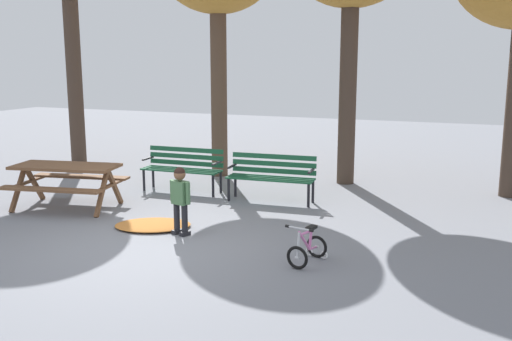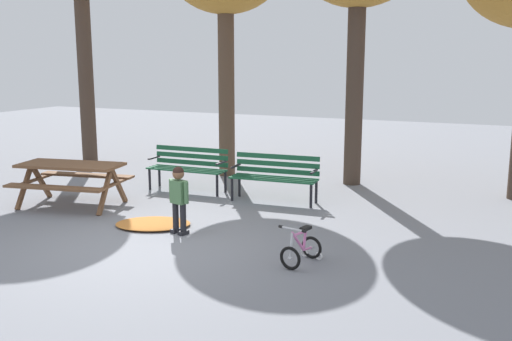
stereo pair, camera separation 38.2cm
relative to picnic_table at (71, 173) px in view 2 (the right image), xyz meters
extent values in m
plane|color=slate|center=(2.42, -1.44, -0.59)|extent=(36.00, 36.00, 0.00)
cube|color=brown|center=(0.00, 0.00, 0.15)|extent=(1.91, 1.07, 0.05)
cube|color=brown|center=(0.10, -0.54, -0.14)|extent=(1.81, 0.56, 0.04)
cube|color=brown|center=(-0.10, 0.54, -0.14)|extent=(1.81, 0.56, 0.04)
cube|color=brown|center=(-0.72, -0.39, -0.24)|extent=(0.16, 0.57, 0.76)
cube|color=brown|center=(-0.81, 0.11, -0.24)|extent=(0.16, 0.57, 0.76)
cube|color=brown|center=(-0.77, -0.14, -0.17)|extent=(0.28, 1.10, 0.04)
cube|color=brown|center=(0.81, -0.11, -0.24)|extent=(0.16, 0.57, 0.76)
cube|color=brown|center=(0.72, 0.39, -0.24)|extent=(0.16, 0.57, 0.76)
cube|color=brown|center=(0.77, 0.14, -0.17)|extent=(0.28, 1.10, 0.04)
cube|color=#195133|center=(1.26, 2.01, -0.15)|extent=(1.60, 0.11, 0.03)
cube|color=#195133|center=(1.26, 1.89, -0.15)|extent=(1.60, 0.11, 0.03)
cube|color=#195133|center=(1.26, 1.77, -0.15)|extent=(1.60, 0.11, 0.03)
cube|color=#195133|center=(1.27, 1.65, -0.15)|extent=(1.60, 0.11, 0.03)
cube|color=#195133|center=(1.26, 2.05, -0.05)|extent=(1.60, 0.08, 0.09)
cube|color=#195133|center=(1.26, 2.05, 0.08)|extent=(1.60, 0.08, 0.09)
cube|color=#195133|center=(1.26, 2.05, 0.21)|extent=(1.60, 0.08, 0.09)
cylinder|color=black|center=(2.02, 1.69, -0.37)|extent=(0.05, 0.05, 0.44)
cylinder|color=black|center=(2.01, 2.05, -0.37)|extent=(0.05, 0.05, 0.44)
cube|color=black|center=(2.01, 1.87, 0.03)|extent=(0.05, 0.40, 0.03)
cylinder|color=black|center=(0.52, 1.65, -0.37)|extent=(0.05, 0.05, 0.44)
cylinder|color=black|center=(0.51, 2.01, -0.37)|extent=(0.05, 0.05, 0.44)
cube|color=black|center=(0.51, 1.83, 0.03)|extent=(0.05, 0.40, 0.03)
cube|color=#195133|center=(3.15, 1.89, -0.15)|extent=(1.60, 0.17, 0.03)
cube|color=#195133|center=(3.16, 1.77, -0.15)|extent=(1.60, 0.17, 0.03)
cube|color=#195133|center=(3.17, 1.65, -0.15)|extent=(1.60, 0.17, 0.03)
cube|color=#195133|center=(3.17, 1.53, -0.15)|extent=(1.60, 0.17, 0.03)
cube|color=#195133|center=(3.15, 1.93, -0.05)|extent=(1.60, 0.15, 0.09)
cube|color=#195133|center=(3.15, 1.93, 0.08)|extent=(1.60, 0.15, 0.09)
cube|color=#195133|center=(3.15, 1.93, 0.21)|extent=(1.60, 0.15, 0.09)
cylinder|color=black|center=(3.92, 1.60, -0.37)|extent=(0.05, 0.05, 0.44)
cylinder|color=black|center=(3.90, 1.96, -0.37)|extent=(0.05, 0.05, 0.44)
cube|color=black|center=(3.91, 1.78, 0.03)|extent=(0.07, 0.40, 0.03)
cylinder|color=black|center=(2.43, 1.50, -0.37)|extent=(0.05, 0.05, 0.44)
cylinder|color=black|center=(2.40, 1.86, -0.37)|extent=(0.05, 0.05, 0.44)
cube|color=black|center=(2.41, 1.68, 0.03)|extent=(0.07, 0.40, 0.03)
cylinder|color=black|center=(2.70, -0.68, -0.36)|extent=(0.09, 0.09, 0.47)
cube|color=black|center=(2.70, -0.68, -0.56)|extent=(0.13, 0.18, 0.06)
cylinder|color=black|center=(2.54, -0.64, -0.36)|extent=(0.09, 0.09, 0.47)
cube|color=black|center=(2.54, -0.64, -0.56)|extent=(0.13, 0.18, 0.06)
cube|color=#477047|center=(2.62, -0.66, 0.05)|extent=(0.28, 0.21, 0.35)
sphere|color=brown|center=(2.62, -0.66, 0.33)|extent=(0.17, 0.17, 0.17)
sphere|color=black|center=(2.62, -0.66, 0.35)|extent=(0.17, 0.17, 0.17)
cylinder|color=#477047|center=(2.77, -0.70, 0.06)|extent=(0.07, 0.07, 0.33)
cylinder|color=#477047|center=(2.47, -0.61, 0.06)|extent=(0.07, 0.07, 0.33)
torus|color=black|center=(4.67, -1.40, -0.44)|extent=(0.30, 0.10, 0.30)
cylinder|color=silver|center=(4.67, -1.40, -0.44)|extent=(0.06, 0.05, 0.04)
torus|color=black|center=(4.78, -0.90, -0.44)|extent=(0.30, 0.10, 0.30)
cylinder|color=silver|center=(4.78, -0.90, -0.44)|extent=(0.06, 0.05, 0.04)
torus|color=white|center=(4.89, -0.92, -0.54)|extent=(0.11, 0.05, 0.11)
torus|color=white|center=(4.67, -0.87, -0.54)|extent=(0.11, 0.05, 0.11)
cylinder|color=pink|center=(4.71, -1.23, -0.27)|extent=(0.10, 0.31, 0.32)
cylinder|color=pink|center=(4.74, -1.07, -0.29)|extent=(0.05, 0.08, 0.27)
cylinder|color=pink|center=(4.76, -0.99, -0.43)|extent=(0.07, 0.20, 0.05)
cylinder|color=silver|center=(4.68, -1.39, -0.28)|extent=(0.05, 0.08, 0.32)
cylinder|color=pink|center=(4.72, -1.21, -0.17)|extent=(0.10, 0.32, 0.05)
cube|color=black|center=(4.75, -1.05, -0.14)|extent=(0.12, 0.18, 0.04)
cylinder|color=silver|center=(4.68, -1.37, -0.07)|extent=(0.34, 0.09, 0.02)
cylinder|color=black|center=(4.85, -1.40, -0.07)|extent=(0.06, 0.05, 0.04)
cylinder|color=black|center=(4.52, -1.33, -0.07)|extent=(0.06, 0.05, 0.04)
ellipsoid|color=#B26B2D|center=(2.02, -0.47, -0.56)|extent=(1.40, 1.21, 0.07)
cylinder|color=#423328|center=(-2.58, 3.59, 1.57)|extent=(0.37, 0.37, 4.32)
cylinder|color=brown|center=(1.25, 3.61, 1.26)|extent=(0.35, 0.35, 3.70)
cylinder|color=#423328|center=(4.06, 3.83, 1.29)|extent=(0.36, 0.36, 3.76)
camera|label=1|loc=(6.75, -8.03, 2.01)|focal=41.01mm
camera|label=2|loc=(7.11, -7.88, 2.01)|focal=41.01mm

